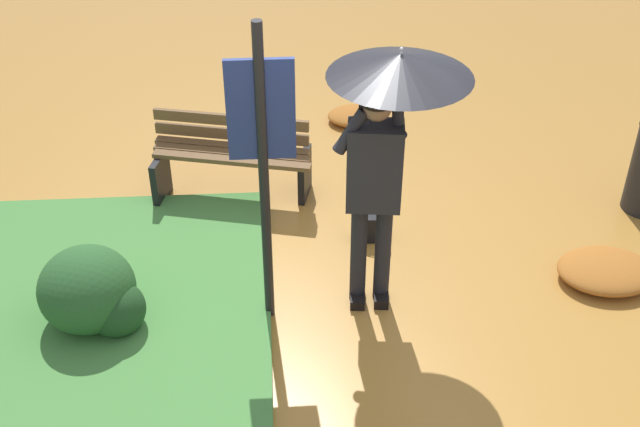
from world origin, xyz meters
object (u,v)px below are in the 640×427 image
Objects in this scene: park_bench at (232,157)px; handbag at (369,226)px; person_with_umbrella at (388,117)px; info_sign_post at (262,145)px.

handbag is at bearing -33.06° from park_bench.
park_bench reaches higher than handbag.
person_with_umbrella is 0.85m from info_sign_post.
handbag is (0.84, 0.88, -1.32)m from info_sign_post.
person_with_umbrella is at bearing -52.57° from park_bench.
person_with_umbrella is 2.20m from park_bench.
info_sign_post is at bearing -133.97° from handbag.
handbag is 1.40m from park_bench.
person_with_umbrella reaches higher than park_bench.
info_sign_post is at bearing -170.97° from person_with_umbrella.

